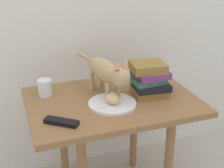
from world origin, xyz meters
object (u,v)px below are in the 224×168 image
(cat, at_px, (107,72))
(book_stack, at_px, (149,79))
(candle_jar, at_px, (45,89))
(bread_roll, at_px, (113,99))
(tv_remote, at_px, (61,122))
(side_table, at_px, (112,114))
(plate, at_px, (112,104))

(cat, distance_m, book_stack, 0.22)
(cat, xyz_separation_m, candle_jar, (-0.29, 0.11, -0.09))
(candle_jar, bearing_deg, cat, -21.43)
(bread_roll, bearing_deg, tv_remote, -161.96)
(side_table, xyz_separation_m, plate, (-0.02, -0.06, 0.09))
(side_table, distance_m, bread_roll, 0.15)
(candle_jar, height_order, tv_remote, candle_jar)
(side_table, xyz_separation_m, bread_roll, (-0.02, -0.08, 0.13))
(plate, relative_size, tv_remote, 1.53)
(plate, distance_m, cat, 0.16)
(candle_jar, bearing_deg, tv_remote, -86.41)
(book_stack, bearing_deg, cat, 168.24)
(book_stack, xyz_separation_m, tv_remote, (-0.48, -0.15, -0.07))
(book_stack, distance_m, candle_jar, 0.53)
(candle_jar, bearing_deg, bread_roll, -38.60)
(bread_roll, bearing_deg, plate, 78.61)
(side_table, bearing_deg, tv_remote, -150.65)
(bread_roll, distance_m, book_stack, 0.23)
(bread_roll, bearing_deg, book_stack, 16.82)
(cat, distance_m, tv_remote, 0.36)
(plate, relative_size, bread_roll, 2.86)
(side_table, distance_m, book_stack, 0.26)
(side_table, xyz_separation_m, book_stack, (0.20, -0.01, 0.17))
(side_table, height_order, plate, plate)
(side_table, bearing_deg, cat, 111.23)
(bread_roll, relative_size, candle_jar, 0.94)
(bread_roll, distance_m, candle_jar, 0.36)
(book_stack, height_order, candle_jar, book_stack)
(side_table, relative_size, bread_roll, 10.37)
(cat, relative_size, candle_jar, 5.55)
(candle_jar, bearing_deg, side_table, -26.09)
(book_stack, bearing_deg, bread_roll, -163.18)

